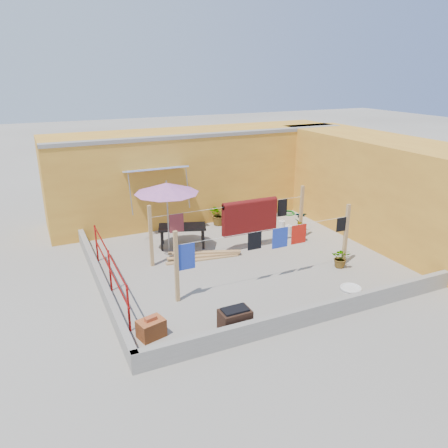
{
  "coord_description": "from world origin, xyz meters",
  "views": [
    {
      "loc": [
        -5.39,
        -10.34,
        5.3
      ],
      "look_at": [
        -0.48,
        0.3,
        1.12
      ],
      "focal_mm": 35.0,
      "sensor_mm": 36.0,
      "label": 1
    }
  ],
  "objects_px": {
    "patio_umbrella": "(167,188)",
    "water_jug_b": "(282,225)",
    "plant_back_a": "(219,214)",
    "outdoor_table": "(182,228)",
    "white_basin": "(351,289)",
    "brazier": "(235,321)",
    "green_hose": "(288,213)",
    "brick_stack": "(151,328)",
    "water_jug_a": "(288,230)"
  },
  "relations": [
    {
      "from": "brick_stack",
      "to": "white_basin",
      "type": "distance_m",
      "value": 5.15
    },
    {
      "from": "brazier",
      "to": "green_hose",
      "type": "bearing_deg",
      "value": 49.68
    },
    {
      "from": "patio_umbrella",
      "to": "plant_back_a",
      "type": "height_order",
      "value": "patio_umbrella"
    },
    {
      "from": "patio_umbrella",
      "to": "green_hose",
      "type": "relative_size",
      "value": 4.16
    },
    {
      "from": "plant_back_a",
      "to": "white_basin",
      "type": "bearing_deg",
      "value": -80.45
    },
    {
      "from": "water_jug_b",
      "to": "outdoor_table",
      "type": "bearing_deg",
      "value": -179.57
    },
    {
      "from": "patio_umbrella",
      "to": "plant_back_a",
      "type": "bearing_deg",
      "value": 35.62
    },
    {
      "from": "patio_umbrella",
      "to": "green_hose",
      "type": "xyz_separation_m",
      "value": [
        5.37,
        1.74,
        -2.0
      ]
    },
    {
      "from": "patio_umbrella",
      "to": "water_jug_b",
      "type": "distance_m",
      "value": 4.64
    },
    {
      "from": "water_jug_b",
      "to": "green_hose",
      "type": "xyz_separation_m",
      "value": [
        1.14,
        1.38,
        -0.12
      ]
    },
    {
      "from": "outdoor_table",
      "to": "brick_stack",
      "type": "xyz_separation_m",
      "value": [
        -2.26,
        -4.39,
        -0.41
      ]
    },
    {
      "from": "water_jug_b",
      "to": "brick_stack",
      "type": "bearing_deg",
      "value": -143.37
    },
    {
      "from": "outdoor_table",
      "to": "water_jug_a",
      "type": "height_order",
      "value": "outdoor_table"
    },
    {
      "from": "brick_stack",
      "to": "green_hose",
      "type": "xyz_separation_m",
      "value": [
        7.08,
        5.79,
        -0.17
      ]
    },
    {
      "from": "brick_stack",
      "to": "brazier",
      "type": "xyz_separation_m",
      "value": [
        1.65,
        -0.61,
        0.08
      ]
    },
    {
      "from": "patio_umbrella",
      "to": "green_hose",
      "type": "height_order",
      "value": "patio_umbrella"
    },
    {
      "from": "green_hose",
      "to": "outdoor_table",
      "type": "bearing_deg",
      "value": -163.74
    },
    {
      "from": "patio_umbrella",
      "to": "outdoor_table",
      "type": "distance_m",
      "value": 1.56
    },
    {
      "from": "water_jug_a",
      "to": "green_hose",
      "type": "relative_size",
      "value": 0.66
    },
    {
      "from": "outdoor_table",
      "to": "brick_stack",
      "type": "distance_m",
      "value": 4.95
    },
    {
      "from": "outdoor_table",
      "to": "green_hose",
      "type": "distance_m",
      "value": 5.05
    },
    {
      "from": "water_jug_a",
      "to": "plant_back_a",
      "type": "xyz_separation_m",
      "value": [
        -1.72,
        1.91,
        0.25
      ]
    },
    {
      "from": "white_basin",
      "to": "brazier",
      "type": "bearing_deg",
      "value": -172.5
    },
    {
      "from": "brick_stack",
      "to": "white_basin",
      "type": "relative_size",
      "value": 1.15
    },
    {
      "from": "patio_umbrella",
      "to": "water_jug_a",
      "type": "xyz_separation_m",
      "value": [
        4.15,
        -0.17,
        -1.88
      ]
    },
    {
      "from": "water_jug_a",
      "to": "plant_back_a",
      "type": "height_order",
      "value": "plant_back_a"
    },
    {
      "from": "patio_umbrella",
      "to": "water_jug_b",
      "type": "height_order",
      "value": "patio_umbrella"
    },
    {
      "from": "brazier",
      "to": "brick_stack",
      "type": "bearing_deg",
      "value": 159.75
    },
    {
      "from": "plant_back_a",
      "to": "brick_stack",
      "type": "bearing_deg",
      "value": -125.58
    },
    {
      "from": "outdoor_table",
      "to": "brick_stack",
      "type": "relative_size",
      "value": 2.6
    },
    {
      "from": "brick_stack",
      "to": "plant_back_a",
      "type": "height_order",
      "value": "plant_back_a"
    },
    {
      "from": "brick_stack",
      "to": "water_jug_b",
      "type": "xyz_separation_m",
      "value": [
        5.94,
        4.42,
        -0.05
      ]
    },
    {
      "from": "green_hose",
      "to": "plant_back_a",
      "type": "distance_m",
      "value": 2.96
    },
    {
      "from": "outdoor_table",
      "to": "white_basin",
      "type": "bearing_deg",
      "value": -57.58
    },
    {
      "from": "water_jug_a",
      "to": "brick_stack",
      "type": "bearing_deg",
      "value": -146.47
    },
    {
      "from": "white_basin",
      "to": "water_jug_a",
      "type": "distance_m",
      "value": 4.1
    },
    {
      "from": "patio_umbrella",
      "to": "brick_stack",
      "type": "height_order",
      "value": "patio_umbrella"
    },
    {
      "from": "water_jug_b",
      "to": "plant_back_a",
      "type": "relative_size",
      "value": 0.43
    },
    {
      "from": "patio_umbrella",
      "to": "white_basin",
      "type": "bearing_deg",
      "value": -50.72
    },
    {
      "from": "patio_umbrella",
      "to": "outdoor_table",
      "type": "relative_size",
      "value": 1.41
    },
    {
      "from": "brazier",
      "to": "plant_back_a",
      "type": "height_order",
      "value": "plant_back_a"
    },
    {
      "from": "patio_umbrella",
      "to": "brazier",
      "type": "height_order",
      "value": "patio_umbrella"
    },
    {
      "from": "outdoor_table",
      "to": "white_basin",
      "type": "relative_size",
      "value": 2.98
    },
    {
      "from": "green_hose",
      "to": "brazier",
      "type": "bearing_deg",
      "value": -130.32
    },
    {
      "from": "patio_umbrella",
      "to": "plant_back_a",
      "type": "xyz_separation_m",
      "value": [
        2.43,
        1.74,
        -1.63
      ]
    },
    {
      "from": "outdoor_table",
      "to": "water_jug_b",
      "type": "bearing_deg",
      "value": 0.43
    },
    {
      "from": "white_basin",
      "to": "water_jug_b",
      "type": "relative_size",
      "value": 1.56
    },
    {
      "from": "water_jug_a",
      "to": "water_jug_b",
      "type": "bearing_deg",
      "value": 81.69
    },
    {
      "from": "outdoor_table",
      "to": "green_hose",
      "type": "bearing_deg",
      "value": 16.26
    },
    {
      "from": "outdoor_table",
      "to": "water_jug_b",
      "type": "distance_m",
      "value": 3.71
    }
  ]
}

